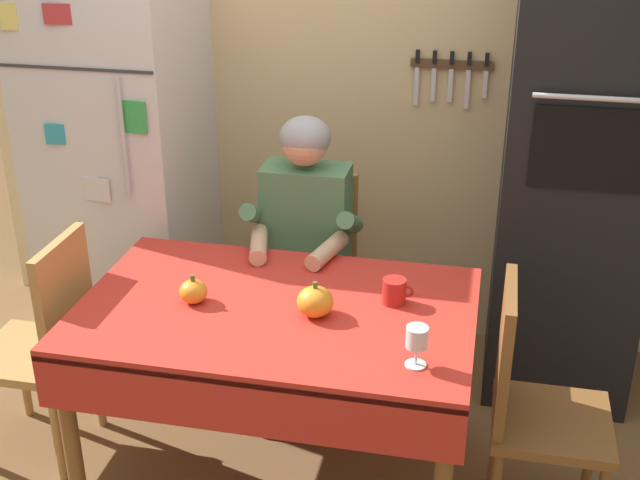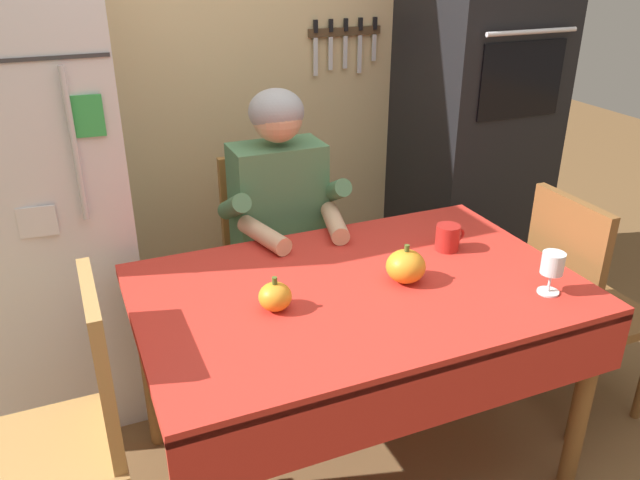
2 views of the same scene
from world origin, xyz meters
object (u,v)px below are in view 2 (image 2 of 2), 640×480
object	(u,v)px
seated_person	(284,221)
pumpkin_medium	(406,266)
chair_right_side	(578,299)
wall_oven	(475,100)
dining_table	(361,311)
coffee_mug	(448,237)
wine_glass	(552,266)
pumpkin_large	(275,296)
chair_behind_person	(271,253)
chair_left_side	(73,425)
refrigerator	(25,191)

from	to	relation	value
seated_person	pumpkin_medium	distance (m)	0.64
pumpkin_medium	chair_right_side	bearing A→B (deg)	-1.59
pumpkin_medium	wall_oven	bearing A→B (deg)	46.02
dining_table	coffee_mug	world-z (taller)	coffee_mug
wine_glass	pumpkin_large	bearing A→B (deg)	163.64
coffee_mug	pumpkin_large	size ratio (longest dim) A/B	1.04
wall_oven	pumpkin_large	distance (m)	1.66
chair_behind_person	coffee_mug	size ratio (longest dim) A/B	8.27
dining_table	pumpkin_medium	distance (m)	0.20
pumpkin_medium	wine_glass	bearing A→B (deg)	-32.73
dining_table	pumpkin_large	world-z (taller)	pumpkin_large
wall_oven	pumpkin_large	bearing A→B (deg)	-145.19
seated_person	chair_right_side	size ratio (longest dim) A/B	1.34
pumpkin_large	chair_behind_person	bearing A→B (deg)	72.53
chair_behind_person	coffee_mug	distance (m)	0.84
dining_table	chair_left_side	xyz separation A→B (m)	(-0.90, -0.02, -0.14)
dining_table	coffee_mug	xyz separation A→B (m)	(0.41, 0.14, 0.13)
wall_oven	seated_person	xyz separation A→B (m)	(-1.09, -0.32, -0.31)
dining_table	pumpkin_large	xyz separation A→B (m)	(-0.29, -0.01, 0.13)
refrigerator	wine_glass	bearing A→B (deg)	-37.56
refrigerator	pumpkin_medium	size ratio (longest dim) A/B	13.95
refrigerator	wine_glass	distance (m)	1.86
chair_behind_person	chair_left_side	xyz separation A→B (m)	(-0.86, -0.81, 0.00)
wall_oven	chair_right_side	world-z (taller)	wall_oven
dining_table	pumpkin_medium	world-z (taller)	pumpkin_medium
refrigerator	pumpkin_medium	bearing A→B (deg)	-39.08
pumpkin_large	chair_left_side	bearing A→B (deg)	-179.49
pumpkin_medium	refrigerator	bearing A→B (deg)	140.92
wall_oven	wine_glass	bearing A→B (deg)	-114.15
refrigerator	wall_oven	world-z (taller)	wall_oven
wall_oven	wine_glass	world-z (taller)	wall_oven
wall_oven	coffee_mug	size ratio (longest dim) A/B	18.66
chair_behind_person	pumpkin_medium	bearing A→B (deg)	-76.70
wall_oven	pumpkin_medium	distance (m)	1.32
pumpkin_large	pumpkin_medium	world-z (taller)	pumpkin_medium
chair_right_side	coffee_mug	size ratio (longest dim) A/B	8.27
wine_glass	wall_oven	bearing A→B (deg)	65.85
refrigerator	chair_right_side	bearing A→B (deg)	-26.28
chair_behind_person	chair_left_side	distance (m)	1.18
dining_table	chair_left_side	world-z (taller)	chair_left_side
pumpkin_large	pumpkin_medium	distance (m)	0.44
pumpkin_large	seated_person	bearing A→B (deg)	67.63
wine_glass	pumpkin_medium	size ratio (longest dim) A/B	1.07
seated_person	chair_right_side	xyz separation A→B (m)	(0.94, -0.63, -0.23)
wall_oven	chair_behind_person	xyz separation A→B (m)	(-1.09, -0.13, -0.54)
dining_table	pumpkin_medium	bearing A→B (deg)	-3.85
chair_right_side	pumpkin_medium	distance (m)	0.80
refrigerator	chair_right_side	xyz separation A→B (m)	(1.85, -0.91, -0.39)
chair_left_side	pumpkin_medium	world-z (taller)	chair_left_side
dining_table	coffee_mug	size ratio (longest dim) A/B	12.44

